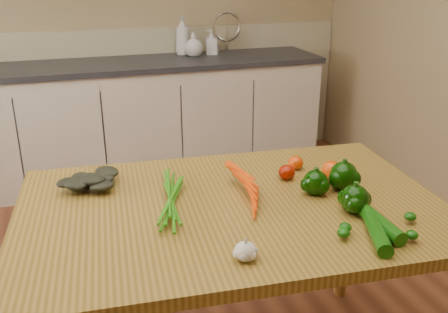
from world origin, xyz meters
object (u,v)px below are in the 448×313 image
(soap_bottle_b, at_px, (211,42))
(tomato_c, at_px, (332,170))
(carrot_bunch, at_px, (224,190))
(pepper_b, at_px, (344,176))
(table, at_px, (232,226))
(tomato_b, at_px, (296,163))
(leafy_greens, at_px, (87,175))
(tomato_a, at_px, (287,172))
(garlic_bulb, at_px, (245,251))
(zucchini_a, at_px, (378,222))
(zucchini_b, at_px, (378,234))
(pepper_c, at_px, (355,199))
(pepper_a, at_px, (315,183))
(soap_bottle_a, at_px, (183,35))
(soap_bottle_c, at_px, (194,44))

(soap_bottle_b, xyz_separation_m, tomato_c, (-0.18, -2.25, -0.16))
(carrot_bunch, xyz_separation_m, tomato_c, (0.46, 0.05, -0.00))
(carrot_bunch, relative_size, pepper_b, 2.62)
(table, distance_m, tomato_b, 0.43)
(table, height_order, leafy_greens, leafy_greens)
(table, xyz_separation_m, tomato_a, (0.27, 0.14, 0.12))
(garlic_bulb, bearing_deg, table, 77.17)
(pepper_b, bearing_deg, leafy_greens, 161.74)
(tomato_b, bearing_deg, garlic_bulb, -127.17)
(table, relative_size, zucchini_a, 6.57)
(pepper_b, bearing_deg, zucchini_b, -104.49)
(table, height_order, pepper_c, pepper_c)
(carrot_bunch, xyz_separation_m, pepper_a, (0.33, -0.06, 0.01))
(pepper_b, xyz_separation_m, tomato_a, (-0.16, 0.14, -0.02))
(pepper_b, bearing_deg, table, 178.94)
(tomato_a, bearing_deg, table, -153.19)
(soap_bottle_a, xyz_separation_m, pepper_a, (-0.09, -2.41, -0.21))
(zucchini_a, bearing_deg, tomato_c, 82.13)
(tomato_b, bearing_deg, table, -147.92)
(tomato_c, bearing_deg, pepper_c, -103.85)
(table, distance_m, leafy_greens, 0.57)
(tomato_b, bearing_deg, leafy_greens, 174.90)
(tomato_b, bearing_deg, soap_bottle_b, 82.61)
(table, height_order, garlic_bulb, garlic_bulb)
(table, relative_size, leafy_greens, 7.34)
(soap_bottle_b, distance_m, zucchini_b, 2.73)
(table, relative_size, soap_bottle_b, 8.21)
(garlic_bulb, height_order, pepper_c, pepper_c)
(pepper_b, height_order, tomato_b, pepper_b)
(pepper_c, relative_size, tomato_a, 1.50)
(soap_bottle_a, distance_m, garlic_bulb, 2.79)
(table, relative_size, tomato_b, 25.31)
(tomato_c, bearing_deg, carrot_bunch, -174.24)
(carrot_bunch, xyz_separation_m, zucchini_a, (0.40, -0.35, -0.01))
(zucchini_b, bearing_deg, pepper_c, 79.88)
(tomato_a, bearing_deg, pepper_a, -74.06)
(tomato_b, height_order, zucchini_a, tomato_b)
(soap_bottle_b, xyz_separation_m, leafy_greens, (-1.10, -2.05, -0.15))
(table, distance_m, zucchini_b, 0.51)
(pepper_a, relative_size, pepper_b, 0.87)
(zucchini_b, bearing_deg, tomato_c, 77.65)
(soap_bottle_a, relative_size, soap_bottle_b, 1.57)
(soap_bottle_c, relative_size, leafy_greens, 0.87)
(pepper_b, bearing_deg, pepper_c, -108.94)
(table, xyz_separation_m, pepper_b, (0.43, -0.01, 0.14))
(tomato_a, bearing_deg, pepper_c, -72.17)
(garlic_bulb, distance_m, zucchini_b, 0.42)
(soap_bottle_c, distance_m, pepper_b, 2.31)
(carrot_bunch, height_order, garlic_bulb, carrot_bunch)
(garlic_bulb, relative_size, pepper_c, 0.68)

